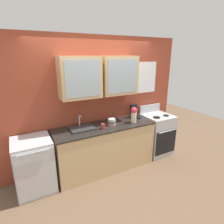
{
  "coord_description": "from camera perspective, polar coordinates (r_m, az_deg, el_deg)",
  "views": [
    {
      "loc": [
        -1.45,
        -3.0,
        2.23
      ],
      "look_at": [
        0.17,
        0.0,
        1.17
      ],
      "focal_mm": 29.69,
      "sensor_mm": 36.0,
      "label": 1
    }
  ],
  "objects": [
    {
      "name": "cup_near_sink",
      "position": [
        3.42,
        -2.82,
        -4.42
      ],
      "size": [
        0.1,
        0.07,
        0.1
      ],
      "color": "#993838",
      "rests_on": "counter"
    },
    {
      "name": "back_wall_unit",
      "position": [
        3.71,
        -4.56,
        4.98
      ],
      "size": [
        3.83,
        0.45,
        2.59
      ],
      "color": "#993D28",
      "rests_on": "ground_plane"
    },
    {
      "name": "vase",
      "position": [
        3.73,
        6.68,
        -0.78
      ],
      "size": [
        0.12,
        0.12,
        0.32
      ],
      "color": "beige",
      "rests_on": "counter"
    },
    {
      "name": "coffee_maker",
      "position": [
        4.04,
        6.92,
        -0.22
      ],
      "size": [
        0.17,
        0.2,
        0.29
      ],
      "color": "black",
      "rests_on": "counter"
    },
    {
      "name": "counter",
      "position": [
        3.77,
        -2.25,
        -10.72
      ],
      "size": [
        1.98,
        0.66,
        0.92
      ],
      "color": "tan",
      "rests_on": "ground_plane"
    },
    {
      "name": "sink_faucet",
      "position": [
        3.46,
        -9.25,
        -4.9
      ],
      "size": [
        0.45,
        0.33,
        0.24
      ],
      "color": "#2D2D30",
      "rests_on": "counter"
    },
    {
      "name": "stove_range",
      "position": [
        4.46,
        13.52,
        -6.51
      ],
      "size": [
        0.61,
        0.67,
        1.1
      ],
      "color": "silver",
      "rests_on": "ground_plane"
    },
    {
      "name": "dishwasher",
      "position": [
        3.48,
        -22.85,
        -14.82
      ],
      "size": [
        0.6,
        0.65,
        0.92
      ],
      "color": "silver",
      "rests_on": "ground_plane"
    },
    {
      "name": "ground_plane",
      "position": [
        4.01,
        -2.17,
        -16.52
      ],
      "size": [
        10.0,
        10.0,
        0.0
      ],
      "primitive_type": "plane",
      "color": "brown"
    },
    {
      "name": "bowl_stack",
      "position": [
        3.61,
        -0.12,
        -3.05
      ],
      "size": [
        0.17,
        0.17,
        0.13
      ],
      "color": "#D87F84",
      "rests_on": "counter"
    }
  ]
}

